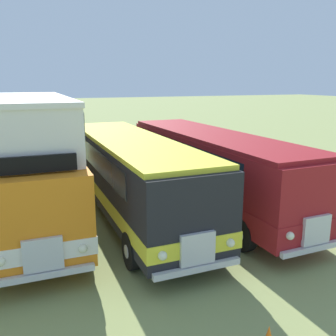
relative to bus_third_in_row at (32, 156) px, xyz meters
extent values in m
plane|color=#8C9956|center=(0.00, -0.26, -2.47)|extent=(200.00, 200.00, 0.00)
cube|color=orange|center=(0.00, -0.12, -0.77)|extent=(2.65, 9.63, 2.30)
cube|color=white|center=(0.00, -0.12, -1.37)|extent=(2.69, 9.67, 0.44)
cube|color=#19232D|center=(0.00, 0.28, -0.17)|extent=(2.64, 7.23, 0.76)
cube|color=#19232D|center=(-0.07, -4.85, -0.12)|extent=(2.20, 0.13, 0.90)
cube|color=silver|center=(-0.08, -4.96, -1.37)|extent=(0.90, 0.13, 0.80)
cube|color=silver|center=(-0.08, -4.99, -1.87)|extent=(2.30, 0.17, 0.16)
sphere|color=#EAEACC|center=(0.82, -4.99, -1.37)|extent=(0.22, 0.22, 0.22)
sphere|color=#EAEACC|center=(-0.98, -4.96, -1.37)|extent=(0.22, 0.22, 0.22)
cube|color=white|center=(0.00, 0.13, 1.13)|extent=(2.53, 8.73, 1.50)
cube|color=white|center=(0.00, 0.13, 1.95)|extent=(2.59, 8.83, 0.14)
cube|color=#19232D|center=(0.00, 0.13, 1.43)|extent=(2.57, 8.63, 0.68)
cube|color=black|center=(-0.07, -4.36, 0.63)|extent=(1.90, 0.15, 0.40)
cylinder|color=black|center=(1.10, -3.33, -1.95)|extent=(0.30, 1.04, 1.04)
cylinder|color=silver|center=(1.25, -3.33, -1.95)|extent=(0.03, 0.36, 0.36)
cylinder|color=black|center=(1.19, 2.86, -1.95)|extent=(0.30, 1.04, 1.04)
cylinder|color=silver|center=(1.34, 2.86, -1.95)|extent=(0.03, 0.36, 0.36)
cylinder|color=black|center=(-1.11, 2.89, -1.95)|extent=(0.30, 1.04, 1.04)
cylinder|color=silver|center=(-1.26, 2.90, -1.95)|extent=(0.03, 0.36, 0.36)
cube|color=black|center=(3.33, -0.51, -0.77)|extent=(2.53, 10.95, 2.30)
cube|color=yellow|center=(3.33, -0.51, -1.37)|extent=(2.57, 10.99, 0.44)
cube|color=#19232D|center=(3.33, -0.11, -0.17)|extent=(2.55, 8.55, 0.76)
cube|color=#19232D|center=(3.35, -5.92, -0.12)|extent=(2.20, 0.11, 0.90)
cube|color=silver|center=(3.35, -6.03, -1.37)|extent=(0.90, 0.12, 0.80)
cube|color=silver|center=(3.35, -6.06, -1.87)|extent=(2.30, 0.15, 0.16)
sphere|color=#EAEACC|center=(4.25, -6.04, -1.37)|extent=(0.22, 0.22, 0.22)
sphere|color=#EAEACC|center=(2.45, -6.04, -1.37)|extent=(0.22, 0.22, 0.22)
cube|color=yellow|center=(3.33, -0.51, 0.45)|extent=(2.49, 10.55, 0.14)
cylinder|color=black|center=(4.49, -4.38, -1.95)|extent=(0.28, 1.04, 1.04)
cylinder|color=silver|center=(4.64, -4.38, -1.95)|extent=(0.02, 0.36, 0.36)
cylinder|color=black|center=(2.19, -4.38, -1.95)|extent=(0.28, 1.04, 1.04)
cylinder|color=silver|center=(2.04, -4.38, -1.95)|extent=(0.02, 0.36, 0.36)
cylinder|color=black|center=(4.47, 3.16, -1.95)|extent=(0.28, 1.04, 1.04)
cylinder|color=silver|center=(4.62, 3.16, -1.95)|extent=(0.02, 0.36, 0.36)
cylinder|color=black|center=(2.17, 3.15, -1.95)|extent=(0.28, 1.04, 1.04)
cylinder|color=silver|center=(2.02, 3.15, -1.95)|extent=(0.02, 0.36, 0.36)
cube|color=maroon|center=(6.67, -0.57, -0.77)|extent=(2.75, 11.25, 2.30)
cube|color=maroon|center=(6.67, -0.57, -1.37)|extent=(2.79, 11.29, 0.44)
cube|color=#19232D|center=(6.66, -0.17, -0.17)|extent=(2.72, 8.85, 0.76)
cube|color=#19232D|center=(6.79, -6.11, -0.12)|extent=(2.20, 0.15, 0.90)
cube|color=silver|center=(6.79, -6.22, -1.37)|extent=(0.90, 0.14, 0.80)
cube|color=silver|center=(6.79, -6.25, -1.87)|extent=(2.30, 0.19, 0.16)
sphere|color=#EAEACC|center=(5.89, -6.25, -1.37)|extent=(0.22, 0.22, 0.22)
cube|color=maroon|center=(6.67, -0.57, 0.45)|extent=(2.70, 10.85, 0.14)
cylinder|color=black|center=(7.91, -4.54, -1.95)|extent=(0.30, 1.05, 1.04)
cylinder|color=silver|center=(8.06, -4.54, -1.95)|extent=(0.03, 0.36, 0.36)
cylinder|color=black|center=(5.61, -4.60, -1.95)|extent=(0.30, 1.05, 1.04)
cylinder|color=silver|center=(5.46, -4.60, -1.95)|extent=(0.03, 0.36, 0.36)
cylinder|color=black|center=(7.73, 3.25, -1.95)|extent=(0.30, 1.05, 1.04)
cylinder|color=silver|center=(7.88, 3.25, -1.95)|extent=(0.03, 0.36, 0.36)
cylinder|color=black|center=(5.44, 3.20, -1.95)|extent=(0.30, 1.05, 1.04)
cylinder|color=silver|center=(5.29, 3.20, -1.95)|extent=(0.03, 0.36, 0.36)
cylinder|color=#8C704C|center=(1.93, 12.00, -1.94)|extent=(0.08, 0.08, 1.05)
cylinder|color=#8C704C|center=(5.80, 12.00, -1.94)|extent=(0.08, 0.08, 1.05)
cylinder|color=#8C704C|center=(9.67, 12.00, -1.94)|extent=(0.08, 0.08, 1.05)
cylinder|color=beige|center=(0.00, 12.00, -1.54)|extent=(19.34, 0.03, 0.03)
camera|label=1|loc=(-0.33, -13.21, 2.52)|focal=39.27mm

